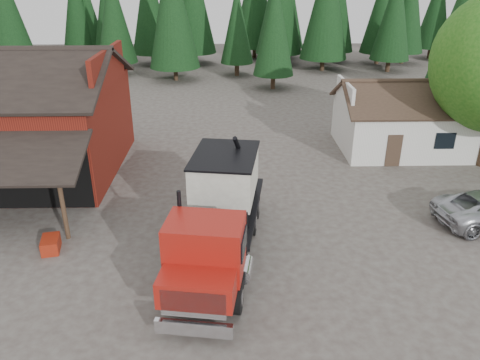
{
  "coord_description": "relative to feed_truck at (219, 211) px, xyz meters",
  "views": [
    {
      "loc": [
        1.65,
        -16.01,
        11.05
      ],
      "look_at": [
        2.13,
        4.22,
        1.8
      ],
      "focal_mm": 35.0,
      "sensor_mm": 36.0,
      "label": 1
    }
  ],
  "objects": [
    {
      "name": "feed_truck",
      "position": [
        0.0,
        0.0,
        0.0
      ],
      "size": [
        4.1,
        10.33,
        4.54
      ],
      "rotation": [
        0.0,
        0.0,
        -0.15
      ],
      "color": "black",
      "rests_on": "ground"
    },
    {
      "name": "near_pine_c",
      "position": [
        20.8,
        25.49,
        4.77
      ],
      "size": [
        4.84,
        4.84,
        12.4
      ],
      "color": "#382619",
      "rests_on": "ground"
    },
    {
      "name": "farmhouse",
      "position": [
        11.8,
        12.48,
        -0.45
      ],
      "size": [
        8.6,
        6.42,
        4.65
      ],
      "color": "silver",
      "rests_on": "ground"
    },
    {
      "name": "equip_box",
      "position": [
        -7.2,
        0.59,
        -1.82
      ],
      "size": [
        0.91,
        1.22,
        0.6
      ],
      "primitive_type": "cube",
      "rotation": [
        0.0,
        0.0,
        0.21
      ],
      "color": "maroon",
      "rests_on": "ground"
    },
    {
      "name": "conifer_backdrop",
      "position": [
        -1.2,
        41.49,
        -2.12
      ],
      "size": [
        76.0,
        16.0,
        16.0
      ],
      "primitive_type": null,
      "color": "black",
      "rests_on": "ground"
    },
    {
      "name": "ground",
      "position": [
        -1.2,
        -0.51,
        -2.12
      ],
      "size": [
        120.0,
        120.0,
        0.0
      ],
      "primitive_type": "plane",
      "color": "#463D37",
      "rests_on": "ground"
    },
    {
      "name": "near_pine_b",
      "position": [
        4.8,
        29.49,
        3.77
      ],
      "size": [
        3.96,
        3.96,
        10.4
      ],
      "color": "#382619",
      "rests_on": "ground"
    },
    {
      "name": "near_pine_d",
      "position": [
        -5.2,
        33.49,
        5.27
      ],
      "size": [
        5.28,
        5.28,
        13.4
      ],
      "color": "#382619",
      "rests_on": "ground"
    },
    {
      "name": "red_barn",
      "position": [
        -12.2,
        9.39,
        0.57
      ],
      "size": [
        12.8,
        13.63,
        7.18
      ],
      "color": "maroon",
      "rests_on": "ground"
    }
  ]
}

